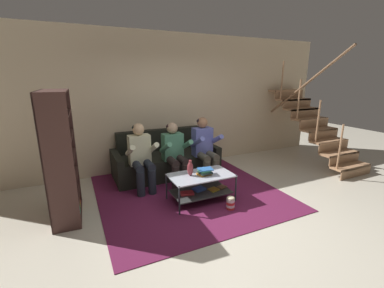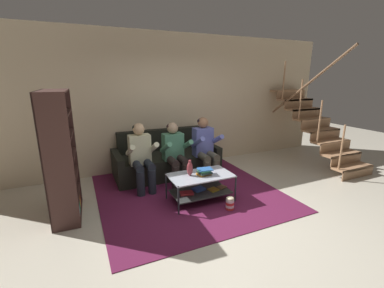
% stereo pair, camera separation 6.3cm
% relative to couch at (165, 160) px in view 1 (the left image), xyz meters
% --- Properties ---
extents(ground, '(16.80, 16.80, 0.00)m').
position_rel_couch_xyz_m(ground, '(0.18, -1.95, -0.29)').
color(ground, beige).
extents(back_partition, '(8.40, 0.12, 2.90)m').
position_rel_couch_xyz_m(back_partition, '(0.18, 0.51, 1.16)').
color(back_partition, beige).
rests_on(back_partition, ground).
extents(staircase_run, '(0.93, 2.28, 2.58)m').
position_rel_couch_xyz_m(staircase_run, '(3.43, -0.76, 0.66)').
color(staircase_run, tan).
rests_on(staircase_run, ground).
extents(couch, '(2.12, 0.93, 0.90)m').
position_rel_couch_xyz_m(couch, '(0.00, 0.00, 0.00)').
color(couch, black).
rests_on(couch, ground).
extents(person_seated_left, '(0.50, 0.58, 1.20)m').
position_rel_couch_xyz_m(person_seated_left, '(-0.64, -0.55, 0.36)').
color(person_seated_left, '#202630').
rests_on(person_seated_left, ground).
extents(person_seated_middle, '(0.50, 0.58, 1.17)m').
position_rel_couch_xyz_m(person_seated_middle, '(0.00, -0.55, 0.35)').
color(person_seated_middle, '#2D2423').
rests_on(person_seated_middle, ground).
extents(person_seated_right, '(0.50, 0.58, 1.22)m').
position_rel_couch_xyz_m(person_seated_right, '(0.64, -0.55, 0.37)').
color(person_seated_right, '#555244').
rests_on(person_seated_right, ground).
extents(coffee_table, '(1.02, 0.59, 0.46)m').
position_rel_couch_xyz_m(coffee_table, '(0.11, -1.40, 0.00)').
color(coffee_table, '#B1B6C6').
rests_on(coffee_table, ground).
extents(area_rug, '(3.03, 3.35, 0.01)m').
position_rel_couch_xyz_m(area_rug, '(0.06, -0.83, -0.29)').
color(area_rug, '#631C40').
rests_on(area_rug, ground).
extents(vase, '(0.10, 0.10, 0.26)m').
position_rel_couch_xyz_m(vase, '(-0.06, -1.36, 0.28)').
color(vase, maroon).
rests_on(vase, coffee_table).
extents(book_stack, '(0.25, 0.20, 0.10)m').
position_rel_couch_xyz_m(book_stack, '(0.17, -1.43, 0.21)').
color(book_stack, orange).
rests_on(book_stack, coffee_table).
extents(bookshelf, '(0.40, 0.92, 1.83)m').
position_rel_couch_xyz_m(bookshelf, '(-1.91, -1.00, 0.43)').
color(bookshelf, '#442925').
rests_on(bookshelf, ground).
extents(popcorn_tub, '(0.13, 0.13, 0.21)m').
position_rel_couch_xyz_m(popcorn_tub, '(0.40, -1.86, -0.19)').
color(popcorn_tub, red).
rests_on(popcorn_tub, ground).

